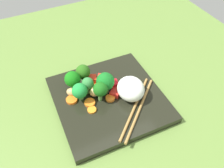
% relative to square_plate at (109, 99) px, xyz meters
% --- Properties ---
extents(ground_plane, '(1.10, 1.10, 0.02)m').
position_rel_square_plate_xyz_m(ground_plane, '(0.00, 0.00, -0.02)').
color(ground_plane, olive).
extents(square_plate, '(0.28, 0.28, 0.02)m').
position_rel_square_plate_xyz_m(square_plate, '(0.00, 0.00, 0.00)').
color(square_plate, black).
rests_on(square_plate, ground_plane).
extents(rice_mound, '(0.08, 0.07, 0.06)m').
position_rel_square_plate_xyz_m(rice_mound, '(-0.02, -0.05, 0.04)').
color(rice_mound, white).
rests_on(rice_mound, square_plate).
extents(broccoli_floret_0, '(0.03, 0.03, 0.05)m').
position_rel_square_plate_xyz_m(broccoli_floret_0, '(0.04, 0.04, 0.04)').
color(broccoli_floret_0, '#6AA94C').
rests_on(broccoli_floret_0, square_plate).
extents(broccoli_floret_1, '(0.05, 0.05, 0.06)m').
position_rel_square_plate_xyz_m(broccoli_floret_1, '(0.02, -0.00, 0.05)').
color(broccoli_floret_1, '#71A149').
rests_on(broccoli_floret_1, square_plate).
extents(broccoli_floret_2, '(0.04, 0.04, 0.06)m').
position_rel_square_plate_xyz_m(broccoli_floret_2, '(0.02, 0.07, 0.04)').
color(broccoli_floret_2, '#549E45').
rests_on(broccoli_floret_2, square_plate).
extents(broccoli_floret_3, '(0.04, 0.04, 0.06)m').
position_rel_square_plate_xyz_m(broccoli_floret_3, '(0.00, 0.02, 0.05)').
color(broccoli_floret_3, '#5A9645').
rests_on(broccoli_floret_3, square_plate).
extents(broccoli_floret_4, '(0.04, 0.04, 0.06)m').
position_rel_square_plate_xyz_m(broccoli_floret_4, '(0.08, 0.04, 0.04)').
color(broccoli_floret_4, '#61A54E').
rests_on(broccoli_floret_4, square_plate).
extents(broccoli_floret_5, '(0.04, 0.04, 0.06)m').
position_rel_square_plate_xyz_m(broccoli_floret_5, '(0.07, 0.07, 0.04)').
color(broccoli_floret_5, '#56A048').
rests_on(broccoli_floret_5, square_plate).
extents(carrot_slice_0, '(0.03, 0.03, 0.01)m').
position_rel_square_plate_xyz_m(carrot_slice_0, '(-0.01, 0.00, 0.01)').
color(carrot_slice_0, orange).
rests_on(carrot_slice_0, square_plate).
extents(carrot_slice_1, '(0.03, 0.03, 0.01)m').
position_rel_square_plate_xyz_m(carrot_slice_1, '(0.05, 0.02, 0.01)').
color(carrot_slice_1, orange).
rests_on(carrot_slice_1, square_plate).
extents(carrot_slice_2, '(0.04, 0.04, 0.01)m').
position_rel_square_plate_xyz_m(carrot_slice_2, '(0.03, 0.09, 0.01)').
color(carrot_slice_2, orange).
rests_on(carrot_slice_2, square_plate).
extents(carrot_slice_3, '(0.04, 0.04, 0.01)m').
position_rel_square_plate_xyz_m(carrot_slice_3, '(0.00, 0.05, 0.01)').
color(carrot_slice_3, orange).
rests_on(carrot_slice_3, square_plate).
extents(carrot_slice_4, '(0.03, 0.03, 0.00)m').
position_rel_square_plate_xyz_m(carrot_slice_4, '(-0.02, 0.06, 0.01)').
color(carrot_slice_4, orange).
rests_on(carrot_slice_4, square_plate).
extents(pepper_chunk_0, '(0.04, 0.04, 0.02)m').
position_rel_square_plate_xyz_m(pepper_chunk_0, '(0.05, -0.01, 0.02)').
color(pepper_chunk_0, red).
rests_on(pepper_chunk_0, square_plate).
extents(pepper_chunk_1, '(0.03, 0.04, 0.02)m').
position_rel_square_plate_xyz_m(pepper_chunk_1, '(0.07, 0.02, 0.02)').
color(pepper_chunk_1, red).
rests_on(pepper_chunk_1, square_plate).
extents(pepper_chunk_2, '(0.04, 0.04, 0.01)m').
position_rel_square_plate_xyz_m(pepper_chunk_2, '(-0.00, -0.02, 0.02)').
color(pepper_chunk_2, red).
rests_on(pepper_chunk_2, square_plate).
extents(pepper_chunk_4, '(0.03, 0.02, 0.02)m').
position_rel_square_plate_xyz_m(pepper_chunk_4, '(0.02, -0.03, 0.02)').
color(pepper_chunk_4, red).
rests_on(pepper_chunk_4, square_plate).
extents(chicken_piece_0, '(0.03, 0.04, 0.02)m').
position_rel_square_plate_xyz_m(chicken_piece_0, '(0.05, 0.08, 0.02)').
color(chicken_piece_0, tan).
rests_on(chicken_piece_0, square_plate).
extents(chicken_piece_1, '(0.05, 0.05, 0.03)m').
position_rel_square_plate_xyz_m(chicken_piece_1, '(0.02, 0.03, 0.02)').
color(chicken_piece_1, tan).
rests_on(chicken_piece_1, square_plate).
extents(chopstick_pair, '(0.16, 0.17, 0.01)m').
position_rel_square_plate_xyz_m(chopstick_pair, '(-0.07, -0.05, 0.01)').
color(chopstick_pair, '#9F773C').
rests_on(chopstick_pair, square_plate).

